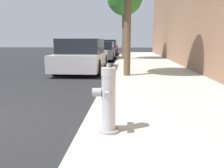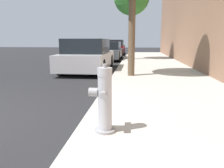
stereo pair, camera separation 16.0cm
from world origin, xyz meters
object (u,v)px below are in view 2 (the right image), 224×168
at_px(parked_car_near, 88,56).
at_px(fire_hydrant, 104,101).
at_px(parked_car_far, 115,48).
at_px(parked_car_mid, 108,51).

bearing_deg(parked_car_near, fire_hydrant, -76.05).
distance_m(parked_car_near, parked_car_far, 11.45).
bearing_deg(parked_car_far, parked_car_near, -90.79).
bearing_deg(parked_car_near, parked_car_far, 89.21).
bearing_deg(parked_car_mid, fire_hydrant, -83.18).
xyz_separation_m(fire_hydrant, parked_car_mid, (-1.51, 12.63, 0.05)).
xyz_separation_m(parked_car_near, parked_car_mid, (0.20, 5.77, -0.06)).
relative_size(parked_car_near, parked_car_far, 1.17).
xyz_separation_m(fire_hydrant, parked_car_near, (-1.71, 6.87, 0.11)).
relative_size(parked_car_mid, parked_car_far, 1.15).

